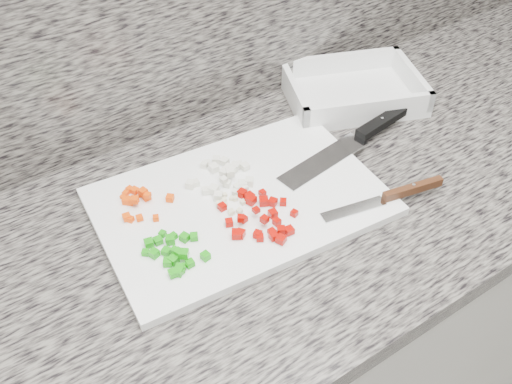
% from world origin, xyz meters
% --- Properties ---
extents(cabinet, '(3.92, 0.62, 0.86)m').
position_xyz_m(cabinet, '(0.00, 1.44, 0.43)').
color(cabinet, silver).
rests_on(cabinet, ground).
extents(countertop, '(3.96, 0.64, 0.04)m').
position_xyz_m(countertop, '(0.00, 1.44, 0.88)').
color(countertop, slate).
rests_on(countertop, cabinet).
extents(cutting_board, '(0.51, 0.36, 0.02)m').
position_xyz_m(cutting_board, '(-0.01, 1.47, 0.91)').
color(cutting_board, white).
rests_on(cutting_board, countertop).
extents(carrot_pile, '(0.10, 0.10, 0.02)m').
position_xyz_m(carrot_pile, '(-0.16, 1.55, 0.92)').
color(carrot_pile, '#F34605').
rests_on(carrot_pile, cutting_board).
extents(onion_pile, '(0.12, 0.11, 0.02)m').
position_xyz_m(onion_pile, '(-0.01, 1.52, 0.92)').
color(onion_pile, white).
rests_on(onion_pile, cutting_board).
extents(green_pepper_pile, '(0.09, 0.10, 0.02)m').
position_xyz_m(green_pepper_pile, '(-0.16, 1.42, 0.92)').
color(green_pepper_pile, '#17960D').
rests_on(green_pepper_pile, cutting_board).
extents(red_pepper_pile, '(0.12, 0.14, 0.02)m').
position_xyz_m(red_pepper_pile, '(-0.01, 1.41, 0.92)').
color(red_pepper_pile, '#A40802').
rests_on(red_pepper_pile, cutting_board).
extents(garlic_pile, '(0.05, 0.06, 0.01)m').
position_xyz_m(garlic_pile, '(-0.03, 1.46, 0.92)').
color(garlic_pile, beige).
rests_on(garlic_pile, cutting_board).
extents(chef_knife, '(0.33, 0.08, 0.02)m').
position_xyz_m(chef_knife, '(0.28, 1.48, 0.92)').
color(chef_knife, silver).
rests_on(chef_knife, cutting_board).
extents(paring_knife, '(0.23, 0.06, 0.02)m').
position_xyz_m(paring_knife, '(0.22, 1.32, 0.92)').
color(paring_knife, silver).
rests_on(paring_knife, cutting_board).
extents(tray, '(0.33, 0.28, 0.06)m').
position_xyz_m(tray, '(0.37, 1.61, 0.92)').
color(tray, white).
rests_on(tray, countertop).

